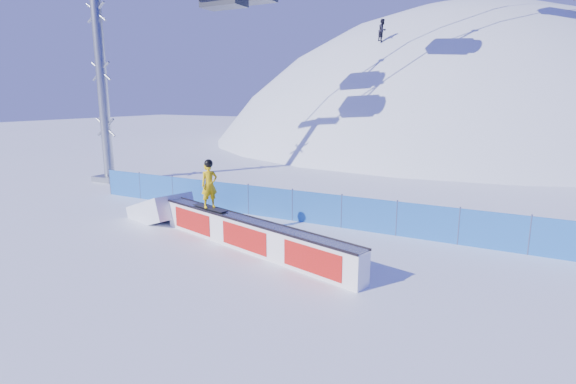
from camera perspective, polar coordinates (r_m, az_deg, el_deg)
The scene contains 7 objects.
ground at distance 13.07m, azimuth -4.84°, elevation -8.89°, with size 160.00×160.00×0.00m, color white.
snow_hill at distance 57.29m, azimuth 19.69°, elevation -12.02°, with size 64.00×64.00×64.00m.
safety_fence at distance 16.66m, azimuth 3.61°, elevation -2.09°, with size 22.05×0.05×1.30m.
rail_box at distance 13.86m, azimuth -4.79°, elevation -5.51°, with size 8.19×2.78×1.00m.
snow_ramp at distance 18.09m, azimuth -15.79°, elevation -3.36°, with size 2.37×1.58×0.89m, color white, non-canonical shape.
snowboarder at distance 15.06m, azimuth -9.97°, elevation 0.95°, with size 1.60×0.69×1.65m.
distant_skiers at distance 41.32m, azimuth 24.89°, elevation 20.27°, with size 16.92×12.26×7.44m.
Camera 1 is at (6.74, -10.19, 4.66)m, focal length 28.00 mm.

